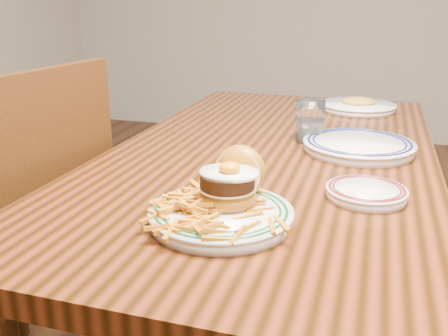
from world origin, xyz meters
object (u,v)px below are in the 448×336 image
(table, at_px, (272,179))
(chair_left, at_px, (23,237))
(side_plate, at_px, (366,192))
(main_plate, at_px, (224,202))

(table, xyz_separation_m, chair_left, (-0.62, -0.29, -0.13))
(table, distance_m, side_plate, 0.40)
(table, relative_size, side_plate, 9.62)
(side_plate, bearing_deg, chair_left, -173.98)
(main_plate, xyz_separation_m, side_plate, (0.25, 0.19, -0.02))
(table, height_order, side_plate, side_plate)
(table, xyz_separation_m, main_plate, (0.01, -0.48, 0.12))
(main_plate, distance_m, side_plate, 0.31)
(table, height_order, chair_left, chair_left)
(chair_left, bearing_deg, table, 30.30)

